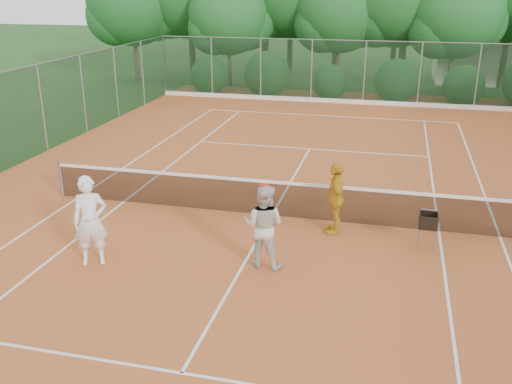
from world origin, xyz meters
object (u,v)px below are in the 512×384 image
player_white (90,221)px  player_center_grp (264,226)px  ball_hopper (428,221)px  player_yellow (335,198)px

player_white → player_center_grp: size_ratio=1.05×
player_white → ball_hopper: size_ratio=2.24×
ball_hopper → player_white: bearing=-145.3°
player_white → player_yellow: 5.53m
player_yellow → ball_hopper: (2.10, -0.47, -0.19)m
player_yellow → ball_hopper: size_ratio=2.02×
player_yellow → player_white: bearing=-71.6°
player_center_grp → ball_hopper: bearing=25.3°
player_white → ball_hopper: player_white is taller
player_white → player_yellow: (4.77, 2.80, -0.10)m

